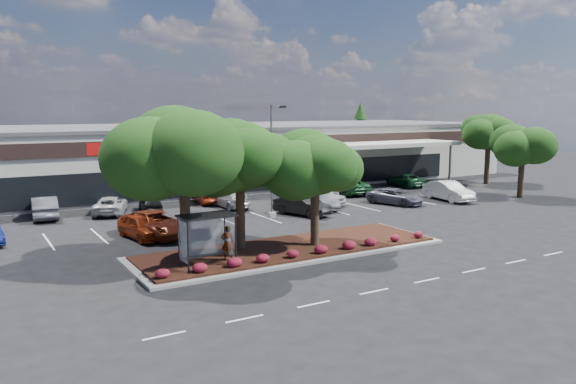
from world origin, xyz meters
TOP-DOWN VIEW (x-y plane):
  - ground at (0.00, 0.00)m, footprint 160.00×160.00m
  - retail_store at (0.06, 33.91)m, footprint 80.40×25.20m
  - landscape_island at (-2.00, 4.00)m, footprint 18.00×6.00m
  - lane_markings at (-0.14, 10.42)m, footprint 33.12×20.06m
  - shrub_row at (-2.00, 1.90)m, footprint 17.00×0.80m
  - bus_shelter at (-7.50, 2.95)m, footprint 2.75×1.55m
  - island_tree_west at (-8.00, 4.50)m, footprint 7.20×7.20m
  - island_tree_mid at (-4.50, 5.20)m, footprint 6.60×6.60m
  - island_tree_east at (-0.50, 3.70)m, footprint 5.80×5.80m
  - tree_east_near at (26.00, 10.00)m, footprint 5.60×5.60m
  - tree_east_far at (31.00, 18.00)m, footprint 6.40×6.40m
  - conifer_north_east at (34.00, 44.00)m, footprint 3.96×3.96m
  - person_waiting at (-6.20, 3.24)m, footprint 0.77×0.61m
  - light_pole at (2.01, 13.18)m, footprint 1.43×0.66m
  - car_1 at (-7.40, 11.54)m, footprint 3.78×6.16m
  - car_2 at (-8.30, 11.37)m, footprint 2.45×4.69m
  - car_3 at (-4.82, 11.18)m, footprint 2.99×4.50m
  - car_4 at (4.36, 12.82)m, footprint 3.16×4.87m
  - car_5 at (7.25, 14.26)m, footprint 2.39×4.45m
  - car_6 at (7.96, 16.00)m, footprint 3.63×5.20m
  - car_7 at (13.76, 12.98)m, footprint 3.70×5.30m
  - car_8 at (19.03, 12.06)m, footprint 2.35×5.33m
  - car_9 at (-12.66, 21.47)m, footprint 2.13×5.09m
  - car_10 at (-8.06, 20.76)m, footprint 3.79×5.35m
  - car_11 at (-5.11, 20.08)m, footprint 2.23×4.11m
  - car_12 at (0.06, 21.58)m, footprint 1.89×4.19m
  - car_13 at (1.10, 18.64)m, footprint 2.06×4.67m
  - car_14 at (9.36, 22.15)m, footprint 2.29×4.86m
  - car_15 at (10.01, 18.81)m, footprint 3.71×5.37m
  - car_16 at (13.55, 19.88)m, footprint 3.31×6.10m
  - car_17 at (21.92, 20.79)m, footprint 2.83×5.08m

SIDE VIEW (x-z plane):
  - ground at x=0.00m, z-range 0.00..0.00m
  - lane_markings at x=-0.14m, z-range 0.00..0.01m
  - landscape_island at x=-2.00m, z-range -0.01..0.25m
  - shrub_row at x=-2.00m, z-range 0.26..0.76m
  - car_11 at x=-5.11m, z-range 0.00..1.33m
  - car_13 at x=1.10m, z-range 0.00..1.33m
  - car_12 at x=0.06m, z-range 0.00..1.34m
  - car_17 at x=21.92m, z-range 0.00..1.34m
  - car_7 at x=13.76m, z-range 0.00..1.34m
  - car_10 at x=-8.06m, z-range 0.00..1.36m
  - car_15 at x=10.01m, z-range 0.00..1.36m
  - car_5 at x=7.25m, z-range 0.00..1.39m
  - car_3 at x=-4.82m, z-range 0.00..1.42m
  - car_4 at x=4.36m, z-range 0.00..1.51m
  - car_2 at x=-8.30m, z-range 0.00..1.52m
  - car_1 at x=-7.40m, z-range 0.00..1.59m
  - car_14 at x=9.36m, z-range 0.00..1.61m
  - car_16 at x=13.55m, z-range 0.00..1.62m
  - car_9 at x=-12.66m, z-range 0.00..1.64m
  - car_6 at x=7.96m, z-range 0.00..1.64m
  - car_8 at x=19.03m, z-range 0.00..1.70m
  - person_waiting at x=-6.20m, z-range 0.26..2.09m
  - bus_shelter at x=-7.50m, z-range 1.01..3.60m
  - retail_store at x=0.06m, z-range 0.03..6.28m
  - tree_east_near at x=26.00m, z-range 0.00..6.51m
  - island_tree_east at x=-0.50m, z-range 0.26..6.76m
  - light_pole at x=2.01m, z-range -0.52..7.86m
  - tree_east_far at x=31.00m, z-range 0.00..7.62m
  - island_tree_mid at x=-4.50m, z-range 0.26..7.58m
  - island_tree_west at x=-8.00m, z-range 0.26..8.15m
  - conifer_north_east at x=34.00m, z-range 0.00..9.00m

